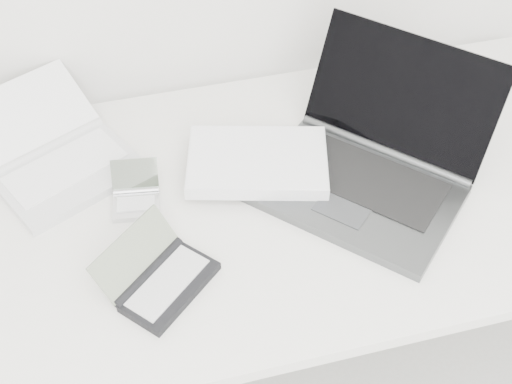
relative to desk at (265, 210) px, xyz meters
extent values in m
cube|color=white|center=(0.00, 0.00, 0.03)|extent=(1.60, 0.80, 0.03)
cylinder|color=silver|center=(0.75, 0.35, -0.33)|extent=(0.04, 0.04, 0.70)
cube|color=#4F5254|center=(0.19, -0.05, 0.06)|extent=(0.49, 0.49, 0.02)
cube|color=black|center=(0.21, -0.02, 0.07)|extent=(0.34, 0.35, 0.00)
cube|color=black|center=(0.33, 0.09, 0.19)|extent=(0.37, 0.38, 0.24)
cylinder|color=#4F5254|center=(0.29, 0.05, 0.07)|extent=(0.30, 0.31, 0.02)
cube|color=#3D3F42|center=(0.14, -0.10, 0.07)|extent=(0.13, 0.13, 0.00)
cube|color=white|center=(0.00, 0.07, 0.08)|extent=(0.34, 0.27, 0.03)
cube|color=white|center=(0.00, 0.07, 0.10)|extent=(0.33, 0.26, 0.00)
cube|color=silver|center=(-0.40, 0.16, 0.06)|extent=(0.34, 0.30, 0.02)
cube|color=silver|center=(-0.41, 0.17, 0.07)|extent=(0.28, 0.22, 0.00)
cube|color=white|center=(-0.48, 0.32, 0.11)|extent=(0.33, 0.27, 0.09)
cylinder|color=silver|center=(-0.44, 0.24, 0.07)|extent=(0.26, 0.14, 0.02)
cube|color=silver|center=(-0.27, 0.03, 0.05)|extent=(0.11, 0.09, 0.01)
cube|color=silver|center=(-0.27, 0.03, 0.06)|extent=(0.08, 0.05, 0.00)
cube|color=gray|center=(-0.26, 0.09, 0.09)|extent=(0.10, 0.06, 0.06)
cylinder|color=silver|center=(-0.26, 0.07, 0.06)|extent=(0.10, 0.03, 0.02)
cube|color=black|center=(-0.24, -0.19, 0.06)|extent=(0.21, 0.20, 0.02)
cube|color=#ADADAD|center=(-0.24, -0.19, 0.07)|extent=(0.17, 0.17, 0.00)
cube|color=gray|center=(-0.29, -0.13, 0.10)|extent=(0.18, 0.17, 0.07)
cylinder|color=black|center=(-0.27, -0.15, 0.06)|extent=(0.15, 0.14, 0.02)
camera|label=1|loc=(-0.28, -1.00, 1.16)|focal=50.00mm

